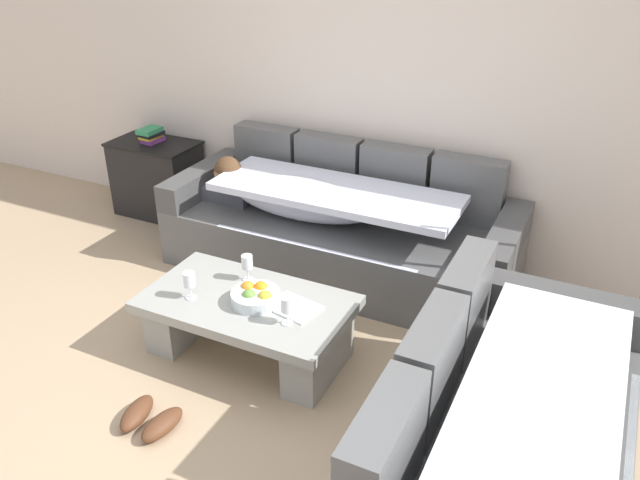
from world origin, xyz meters
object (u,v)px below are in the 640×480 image
at_px(couch_along_wall, 335,229).
at_px(pair_of_shoes, 149,419).
at_px(wine_glass_near_right, 287,306).
at_px(fruit_bowl, 256,296).
at_px(book_stack_on_cabinet, 151,135).
at_px(couch_near_window, 505,453).
at_px(wine_glass_far_back, 247,263).
at_px(coffee_table, 248,320).
at_px(side_cabinet, 158,178).
at_px(wine_glass_near_left, 189,281).
at_px(open_magazine, 294,307).

relative_size(couch_along_wall, pair_of_shoes, 7.57).
xyz_separation_m(wine_glass_near_right, pair_of_shoes, (-0.47, -0.64, -0.45)).
height_order(fruit_bowl, book_stack_on_cabinet, book_stack_on_cabinet).
height_order(couch_near_window, book_stack_on_cabinet, couch_near_window).
bearing_deg(wine_glass_far_back, coffee_table, -60.77).
bearing_deg(side_cabinet, wine_glass_near_left, -45.83).
relative_size(wine_glass_far_back, pair_of_shoes, 0.51).
bearing_deg(side_cabinet, couch_along_wall, -7.23).
distance_m(wine_glass_near_right, side_cabinet, 2.53).
bearing_deg(pair_of_shoes, wine_glass_near_right, 53.65).
bearing_deg(couch_near_window, wine_glass_near_left, 79.33).
bearing_deg(side_cabinet, wine_glass_near_right, -35.37).
bearing_deg(couch_along_wall, side_cabinet, 172.77).
bearing_deg(wine_glass_near_left, wine_glass_near_right, 1.73).
xyz_separation_m(book_stack_on_cabinet, pair_of_shoes, (1.60, -2.10, -0.66)).
height_order(couch_near_window, wine_glass_near_right, couch_near_window).
bearing_deg(couch_along_wall, wine_glass_near_right, -76.95).
bearing_deg(fruit_bowl, open_magazine, 10.64).
bearing_deg(wine_glass_near_right, wine_glass_far_back, 145.49).
bearing_deg(couch_along_wall, couch_near_window, -46.35).
bearing_deg(book_stack_on_cabinet, fruit_bowl, -36.89).
distance_m(couch_along_wall, coffee_table, 1.13).
relative_size(couch_along_wall, wine_glass_far_back, 14.91).
bearing_deg(couch_near_window, wine_glass_near_right, 73.45).
distance_m(fruit_bowl, wine_glass_far_back, 0.27).
distance_m(coffee_table, wine_glass_far_back, 0.34).
relative_size(couch_along_wall, fruit_bowl, 8.84).
relative_size(wine_glass_near_left, book_stack_on_cabinet, 0.76).
bearing_deg(open_magazine, couch_near_window, -10.41).
relative_size(side_cabinet, pair_of_shoes, 2.20).
bearing_deg(wine_glass_near_left, side_cabinet, 134.17).
xyz_separation_m(wine_glass_near_left, book_stack_on_cabinet, (-1.45, 1.48, 0.21)).
bearing_deg(book_stack_on_cabinet, wine_glass_near_left, -45.60).
relative_size(coffee_table, book_stack_on_cabinet, 5.50).
distance_m(book_stack_on_cabinet, pair_of_shoes, 2.72).
relative_size(fruit_bowl, wine_glass_near_left, 1.69).
xyz_separation_m(wine_glass_near_left, pair_of_shoes, (0.15, -0.62, -0.45)).
height_order(wine_glass_near_right, wine_glass_far_back, same).
bearing_deg(side_cabinet, open_magazine, -33.09).
distance_m(coffee_table, pair_of_shoes, 0.78).
xyz_separation_m(open_magazine, book_stack_on_cabinet, (-2.03, 1.32, 0.32)).
relative_size(wine_glass_near_right, side_cabinet, 0.23).
bearing_deg(wine_glass_near_right, coffee_table, 161.81).
height_order(wine_glass_near_right, side_cabinet, side_cabinet).
distance_m(wine_glass_near_left, pair_of_shoes, 0.78).
relative_size(wine_glass_near_left, side_cabinet, 0.23).
bearing_deg(book_stack_on_cabinet, couch_along_wall, -7.27).
distance_m(couch_along_wall, fruit_bowl, 1.14).
distance_m(wine_glass_far_back, open_magazine, 0.43).
height_order(fruit_bowl, open_magazine, fruit_bowl).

